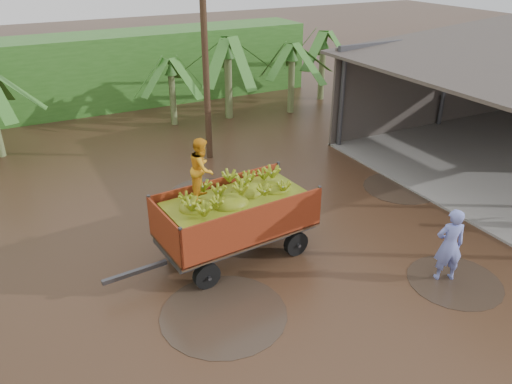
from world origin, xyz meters
The scene contains 6 objects.
ground centered at (0.00, 0.00, 0.00)m, with size 100.00×100.00×0.00m, color black.
hedge_north centered at (-2.00, 16.00, 1.80)m, with size 22.00×3.00×3.60m, color #2D661E.
banana_trailer centered at (-1.99, 0.35, 1.25)m, with size 5.75×2.32×3.46m.
man_blue centered at (2.19, -3.06, 0.99)m, with size 0.72×0.47×1.98m, color #7581D5.
utility_pole centered at (0.06, 7.07, 3.76)m, with size 1.20×0.24×7.41m.
banana_plants centered at (-5.08, 6.78, 1.84)m, with size 24.16×21.27×4.10m.
Camera 1 is at (-6.79, -10.02, 7.61)m, focal length 35.00 mm.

